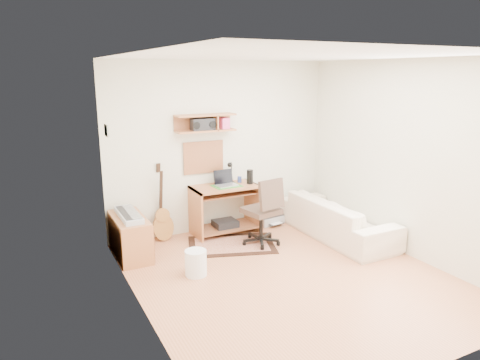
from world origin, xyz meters
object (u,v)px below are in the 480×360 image
cabinet (130,237)px  printer (269,218)px  task_chair (261,211)px  sofa (337,212)px  desk (225,210)px

cabinet → printer: size_ratio=2.14×
task_chair → sofa: 1.21m
task_chair → printer: (0.55, 0.72, -0.42)m
desk → printer: 0.88m
desk → sofa: 1.70m
desk → task_chair: task_chair is taller
task_chair → cabinet: size_ratio=1.12×
cabinet → sofa: (2.96, -0.68, 0.11)m
cabinet → sofa: 3.04m
cabinet → sofa: bearing=-12.9°
desk → printer: desk is taller
task_chair → sofa: bearing=-23.0°
printer → sofa: size_ratio=0.21×
task_chair → printer: size_ratio=2.39×
printer → desk: bearing=177.8°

